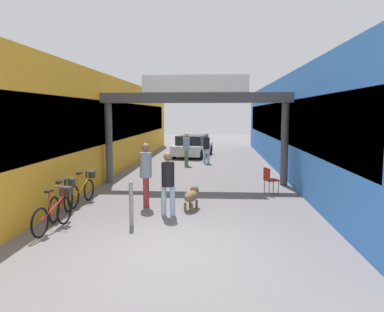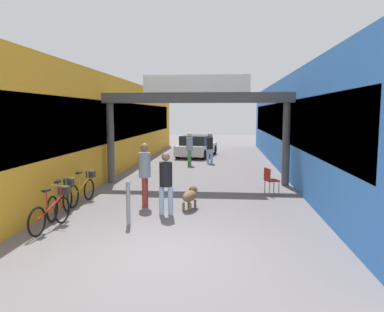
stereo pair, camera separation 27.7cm
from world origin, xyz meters
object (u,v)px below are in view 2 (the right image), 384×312
object	(u,v)px
bicycle_orange_third	(83,189)
cafe_chair_red_nearer	(270,178)
pedestrian_companion	(145,170)
dog_on_leash	(190,195)
bollard_post_metal	(128,203)
pedestrian_carrying_crate	(210,146)
bicycle_green_second	(62,199)
pedestrian_with_dog	(166,180)
pedestrian_elderly_walking	(189,147)
parked_car_white	(197,146)
bicycle_red_nearest	(53,210)

from	to	relation	value
bicycle_orange_third	cafe_chair_red_nearer	distance (m)	6.01
pedestrian_companion	dog_on_leash	world-z (taller)	pedestrian_companion
pedestrian_companion	bollard_post_metal	bearing A→B (deg)	-90.29
pedestrian_carrying_crate	bicycle_green_second	xyz separation A→B (m)	(-3.47, -10.74, -0.51)
bicycle_green_second	bollard_post_metal	size ratio (longest dim) A/B	1.54
pedestrian_with_dog	pedestrian_companion	xyz separation A→B (m)	(-0.75, 0.86, 0.11)
pedestrian_elderly_walking	pedestrian_with_dog	bearing A→B (deg)	-88.25
cafe_chair_red_nearer	bollard_post_metal	bearing A→B (deg)	-134.98
bicycle_orange_third	parked_car_white	size ratio (longest dim) A/B	0.40
pedestrian_with_dog	pedestrian_companion	world-z (taller)	pedestrian_companion
pedestrian_companion	bicycle_red_nearest	distance (m)	2.89
dog_on_leash	bicycle_red_nearest	distance (m)	3.68
pedestrian_companion	bicycle_orange_third	distance (m)	2.07
bollard_post_metal	cafe_chair_red_nearer	size ratio (longest dim) A/B	1.23
pedestrian_companion	bicycle_green_second	world-z (taller)	pedestrian_companion
dog_on_leash	pedestrian_carrying_crate	bearing A→B (deg)	89.18
pedestrian_elderly_walking	parked_car_white	distance (m)	4.06
pedestrian_carrying_crate	parked_car_white	bearing A→B (deg)	106.94
bollard_post_metal	cafe_chair_red_nearer	bearing A→B (deg)	45.02
pedestrian_elderly_walking	cafe_chair_red_nearer	world-z (taller)	pedestrian_elderly_walking
bicycle_green_second	parked_car_white	size ratio (longest dim) A/B	0.40
pedestrian_carrying_crate	pedestrian_elderly_walking	distance (m)	1.39
pedestrian_carrying_crate	cafe_chair_red_nearer	bearing A→B (deg)	-73.04
pedestrian_companion	pedestrian_elderly_walking	world-z (taller)	pedestrian_companion
pedestrian_with_dog	cafe_chair_red_nearer	xyz separation A→B (m)	(3.05, 2.82, -0.42)
bollard_post_metal	dog_on_leash	bearing A→B (deg)	51.08
pedestrian_with_dog	bollard_post_metal	size ratio (longest dim) A/B	1.53
bicycle_red_nearest	bicycle_green_second	world-z (taller)	same
bicycle_orange_third	bollard_post_metal	world-z (taller)	bollard_post_metal
pedestrian_with_dog	bicycle_red_nearest	xyz separation A→B (m)	(-2.48, -1.38, -0.52)
bicycle_orange_third	pedestrian_companion	bearing A→B (deg)	-7.35
pedestrian_companion	bicycle_red_nearest	xyz separation A→B (m)	(-1.72, -2.23, -0.63)
bollard_post_metal	cafe_chair_red_nearer	world-z (taller)	bollard_post_metal
parked_car_white	bollard_post_metal	bearing A→B (deg)	-92.14
pedestrian_with_dog	bicycle_green_second	size ratio (longest dim) A/B	0.99
pedestrian_companion	pedestrian_with_dog	bearing A→B (deg)	-48.65
dog_on_leash	cafe_chair_red_nearer	world-z (taller)	cafe_chair_red_nearer
dog_on_leash	pedestrian_elderly_walking	bearing A→B (deg)	95.65
pedestrian_with_dog	dog_on_leash	bearing A→B (deg)	49.34
pedestrian_companion	cafe_chair_red_nearer	size ratio (longest dim) A/B	2.08
bicycle_green_second	bollard_post_metal	distance (m)	2.10
pedestrian_companion	pedestrian_elderly_walking	xyz separation A→B (m)	(0.46, 8.65, -0.09)
pedestrian_with_dog	parked_car_white	size ratio (longest dim) A/B	0.39
pedestrian_with_dog	pedestrian_companion	size ratio (longest dim) A/B	0.91
pedestrian_elderly_walking	bicycle_red_nearest	size ratio (longest dim) A/B	1.02
pedestrian_companion	bicycle_orange_third	size ratio (longest dim) A/B	1.10
parked_car_white	dog_on_leash	bearing A→B (deg)	-86.42
bicycle_green_second	dog_on_leash	bearing A→B (deg)	16.29
pedestrian_companion	bollard_post_metal	world-z (taller)	pedestrian_companion
pedestrian_companion	bollard_post_metal	xyz separation A→B (m)	(-0.01, -1.85, -0.52)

